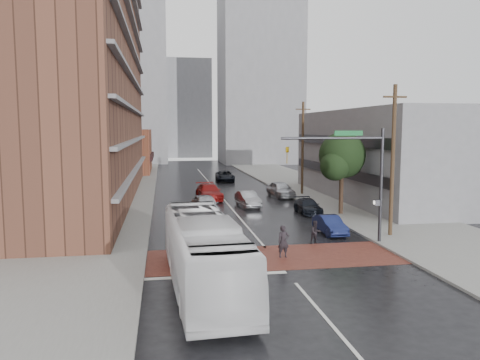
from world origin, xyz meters
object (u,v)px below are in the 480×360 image
object	(u,v)px
suv_travel	(225,176)
car_parked_mid	(308,206)
car_parked_far	(281,189)
pedestrian_a	(283,242)
car_travel_c	(209,192)
pedestrian_b	(316,232)
car_parked_near	(330,225)
car_travel_a	(205,205)
transit_bus	(204,253)
car_travel_b	(248,199)

from	to	relation	value
suv_travel	car_parked_mid	world-z (taller)	suv_travel
car_parked_far	suv_travel	bearing A→B (deg)	97.73
pedestrian_a	car_travel_c	distance (m)	22.01
pedestrian_b	car_parked_mid	xyz separation A→B (m)	(2.77, 10.30, -0.13)
pedestrian_b	car_parked_near	xyz separation A→B (m)	(1.90, 2.62, -0.11)
car_parked_near	car_parked_mid	distance (m)	7.74
car_travel_a	car_parked_mid	bearing A→B (deg)	-7.94
car_parked_near	pedestrian_b	bearing A→B (deg)	-127.56
transit_bus	car_travel_a	xyz separation A→B (m)	(1.67, 17.89, -0.80)
pedestrian_a	pedestrian_b	world-z (taller)	pedestrian_a
transit_bus	car_parked_far	distance (m)	28.80
suv_travel	car_parked_mid	size ratio (longest dim) A/B	1.22
pedestrian_b	suv_travel	xyz separation A→B (m)	(-1.02, 35.40, -0.02)
pedestrian_b	car_parked_near	world-z (taller)	pedestrian_b
suv_travel	car_travel_c	bearing A→B (deg)	-100.46
pedestrian_b	car_travel_b	bearing A→B (deg)	86.11
pedestrian_a	car_parked_near	size ratio (longest dim) A/B	0.48
car_travel_a	car_parked_near	bearing A→B (deg)	-50.74
pedestrian_a	car_parked_mid	bearing A→B (deg)	60.48
car_travel_b	car_parked_near	size ratio (longest dim) A/B	1.14
pedestrian_a	pedestrian_b	size ratio (longest dim) A/B	1.24
car_parked_far	car_travel_b	bearing A→B (deg)	-135.55
car_travel_b	car_parked_far	world-z (taller)	car_parked_far
car_travel_c	car_parked_near	bearing A→B (deg)	-72.71
car_travel_a	car_parked_mid	size ratio (longest dim) A/B	1.18
transit_bus	car_travel_a	bearing A→B (deg)	81.87
car_travel_b	car_parked_near	bearing A→B (deg)	-79.08
transit_bus	car_parked_far	bearing A→B (deg)	66.03
car_parked_near	car_parked_far	bearing A→B (deg)	85.37
pedestrian_b	suv_travel	distance (m)	35.41
transit_bus	car_parked_near	bearing A→B (deg)	42.61
car_travel_c	car_parked_mid	xyz separation A→B (m)	(7.54, -8.97, -0.18)
pedestrian_a	car_travel_c	xyz separation A→B (m)	(-2.02, 21.92, -0.12)
car_parked_far	pedestrian_b	bearing A→B (deg)	-104.30
car_travel_b	car_parked_mid	world-z (taller)	car_travel_b
transit_bus	car_travel_c	size ratio (longest dim) A/B	2.18
car_travel_a	car_parked_mid	distance (m)	8.69
transit_bus	pedestrian_a	world-z (taller)	transit_bus
car_travel_b	car_parked_mid	distance (m)	6.02
car_travel_a	car_parked_near	xyz separation A→B (m)	(7.80, -8.28, -0.23)
pedestrian_a	pedestrian_b	xyz separation A→B (m)	(2.75, 2.65, -0.17)
car_parked_near	suv_travel	bearing A→B (deg)	93.55
transit_bus	car_parked_near	xyz separation A→B (m)	(9.46, 9.60, -1.02)
pedestrian_b	car_parked_far	world-z (taller)	car_parked_far
pedestrian_a	car_travel_b	distance (m)	17.06
pedestrian_a	car_parked_near	xyz separation A→B (m)	(4.65, 5.26, -0.29)
pedestrian_a	suv_travel	world-z (taller)	pedestrian_a
car_travel_a	car_parked_far	xyz separation A→B (m)	(8.73, 8.96, -0.02)
transit_bus	pedestrian_b	bearing A→B (deg)	39.93
car_travel_b	suv_travel	size ratio (longest dim) A/B	0.84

